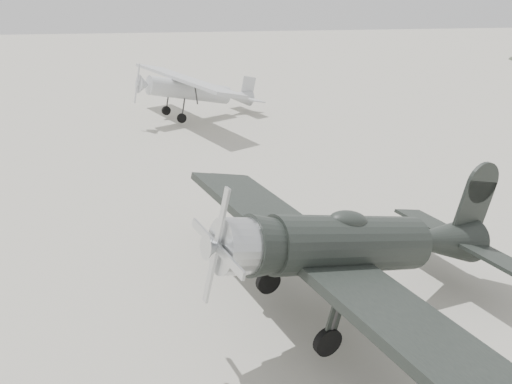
% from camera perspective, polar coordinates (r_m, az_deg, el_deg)
% --- Properties ---
extents(ground, '(160.00, 160.00, 0.00)m').
position_cam_1_polar(ground, '(15.28, -5.10, -10.66)').
color(ground, '#ABA698').
rests_on(ground, ground).
extents(lowwing_monoplane, '(9.15, 12.52, 4.07)m').
position_cam_1_polar(lowwing_monoplane, '(13.25, 11.86, -5.90)').
color(lowwing_monoplane, black).
rests_on(lowwing_monoplane, ground).
extents(highwing_monoplane, '(8.92, 11.59, 3.39)m').
position_cam_1_polar(highwing_monoplane, '(33.08, -7.07, 11.83)').
color(highwing_monoplane, '#ABAEB0').
rests_on(highwing_monoplane, ground).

